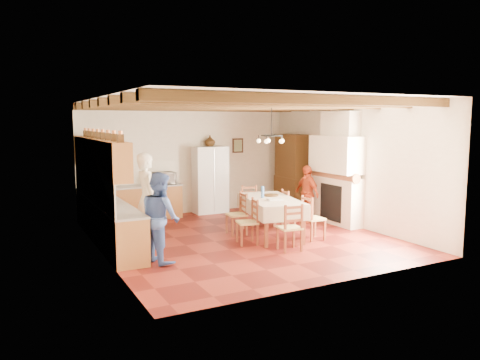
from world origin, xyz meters
The scene contains 31 objects.
floor centered at (0.00, 0.00, -0.01)m, with size 6.00×6.50×0.02m, color #51120E.
ceiling centered at (0.00, 0.00, 3.01)m, with size 6.00×6.50×0.02m, color white.
wall_back centered at (0.00, 3.26, 1.50)m, with size 6.00×0.02×3.00m, color beige.
wall_front centered at (0.00, -3.26, 1.50)m, with size 6.00×0.02×3.00m, color beige.
wall_left centered at (-3.01, 0.00, 1.50)m, with size 0.02×6.50×3.00m, color beige.
wall_right centered at (3.01, 0.00, 1.50)m, with size 0.02×6.50×3.00m, color beige.
ceiling_beams centered at (0.00, 0.00, 2.91)m, with size 6.00×6.30×0.16m, color #3A2513, non-canonical shape.
lower_cabinets_left centered at (-2.70, 1.05, 0.43)m, with size 0.60×4.30×0.86m, color brown.
lower_cabinets_back centered at (-1.55, 2.95, 0.43)m, with size 2.30×0.60×0.86m, color brown.
countertop_left centered at (-2.70, 1.05, 0.88)m, with size 0.62×4.30×0.04m, color gray.
countertop_back centered at (-1.55, 2.95, 0.88)m, with size 2.34×0.62×0.04m, color gray.
backsplash_left centered at (-2.98, 1.05, 1.20)m, with size 0.03×4.30×0.60m, color silver.
backsplash_back centered at (-1.55, 3.23, 1.20)m, with size 2.30×0.03×0.60m, color silver.
upper_cabinets centered at (-2.83, 1.05, 1.85)m, with size 0.35×4.20×0.70m, color brown.
fireplace centered at (2.72, 0.20, 1.40)m, with size 0.56×1.60×2.80m, color beige, non-canonical shape.
wall_picture centered at (1.55, 3.23, 1.85)m, with size 0.34×0.03×0.42m, color black.
refrigerator centered at (0.55, 3.09, 0.93)m, with size 0.93×0.76×1.86m, color white.
hutch centered at (2.75, 2.21, 1.09)m, with size 0.51×1.20×2.19m, color #3C2912, non-canonical shape.
dining_table centered at (0.63, -0.17, 0.78)m, with size 1.39×2.14×0.86m.
chandelier centered at (0.63, -0.17, 2.25)m, with size 0.47×0.47×0.03m, color black.
chair_left_near centered at (-0.15, -0.50, 0.48)m, with size 0.42×0.40×0.96m, color brown, non-canonical shape.
chair_left_far centered at (0.03, 0.34, 0.48)m, with size 0.42×0.40×0.96m, color brown, non-canonical shape.
chair_right_near centered at (1.32, -0.82, 0.48)m, with size 0.42×0.40×0.96m, color brown, non-canonical shape.
chair_right_far centered at (1.40, 0.16, 0.48)m, with size 0.42×0.40×0.96m, color brown, non-canonical shape.
chair_end_near centered at (0.37, -1.32, 0.48)m, with size 0.42×0.40×0.96m, color brown, non-canonical shape.
chair_end_far centered at (0.84, 1.14, 0.48)m, with size 0.42×0.40×0.96m, color brown, non-canonical shape.
person_man centered at (-1.99, 0.47, 0.96)m, with size 0.70×0.46×1.92m, color white.
person_woman_blue centered at (-2.13, -0.85, 0.83)m, with size 0.80×0.63×1.66m, color #3D599E.
person_woman_red centered at (2.25, 0.75, 0.73)m, with size 0.85×0.35×1.45m, color #BB401D.
microwave centered at (-0.80, 2.95, 1.06)m, with size 0.57×0.38×0.31m, color silver.
fridge_vase centered at (0.60, 3.09, 2.01)m, with size 0.30×0.30×0.31m, color #3C2912.
Camera 1 is at (-4.69, -8.92, 2.57)m, focal length 35.00 mm.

